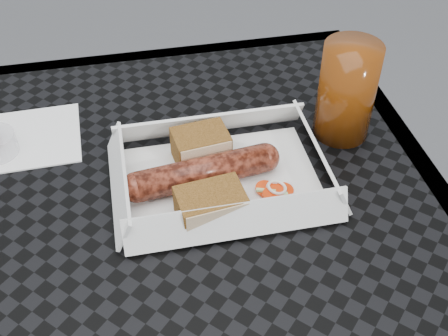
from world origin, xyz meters
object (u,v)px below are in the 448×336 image
Objects in this scene: patio_table at (114,303)px; food_tray at (222,180)px; bratwurst at (202,172)px; drink_glass at (347,91)px.

food_tray is at bearing 32.62° from patio_table.
bratwurst is 1.48× the size of drink_glass.
patio_table is 6.35× the size of drink_glass.
bratwurst is (-0.02, -0.00, 0.02)m from food_tray.
patio_table is at bearing -154.02° from drink_glass.
patio_table is 0.37m from drink_glass.
drink_glass is (0.31, 0.15, 0.14)m from patio_table.
drink_glass is at bearing 25.98° from patio_table.
patio_table is at bearing -147.38° from food_tray.
bratwurst is (0.12, 0.09, 0.10)m from patio_table.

